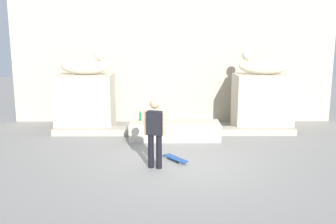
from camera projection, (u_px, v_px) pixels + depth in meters
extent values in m
plane|color=gray|center=(177.00, 167.00, 9.23)|extent=(40.00, 40.00, 0.00)
cube|color=#C0B198|center=(173.00, 34.00, 13.76)|extent=(11.48, 0.60, 6.27)
cube|color=beige|center=(85.00, 102.00, 12.71)|extent=(1.83, 1.31, 1.84)
cube|color=beige|center=(262.00, 102.00, 12.76)|extent=(1.83, 1.31, 1.84)
ellipsoid|color=beige|center=(84.00, 67.00, 12.48)|extent=(1.67, 0.84, 0.52)
sphere|color=beige|center=(100.00, 56.00, 12.31)|extent=(0.32, 0.32, 0.32)
ellipsoid|color=beige|center=(264.00, 67.00, 12.52)|extent=(1.67, 0.83, 0.52)
sphere|color=beige|center=(247.00, 55.00, 12.54)|extent=(0.32, 0.32, 0.32)
cube|color=beige|center=(175.00, 131.00, 11.64)|extent=(2.72, 0.89, 0.53)
cylinder|color=black|center=(159.00, 152.00, 9.05)|extent=(0.14, 0.14, 0.82)
cylinder|color=black|center=(151.00, 151.00, 9.10)|extent=(0.14, 0.14, 0.82)
cube|color=black|center=(155.00, 123.00, 8.94)|extent=(0.40, 0.29, 0.56)
sphere|color=tan|center=(155.00, 104.00, 8.85)|extent=(0.23, 0.23, 0.23)
cylinder|color=tan|center=(164.00, 124.00, 8.88)|extent=(0.09, 0.09, 0.58)
cylinder|color=tan|center=(146.00, 123.00, 9.00)|extent=(0.09, 0.09, 0.58)
cube|color=navy|center=(175.00, 158.00, 9.65)|extent=(0.63, 0.77, 0.02)
cylinder|color=white|center=(166.00, 157.00, 9.85)|extent=(0.06, 0.06, 0.06)
cylinder|color=white|center=(170.00, 156.00, 9.93)|extent=(0.06, 0.06, 0.06)
cylinder|color=white|center=(180.00, 163.00, 9.38)|extent=(0.06, 0.06, 0.06)
cylinder|color=white|center=(185.00, 162.00, 9.46)|extent=(0.06, 0.06, 0.06)
cylinder|color=silver|center=(211.00, 116.00, 11.85)|extent=(0.06, 0.06, 0.22)
cylinder|color=silver|center=(211.00, 112.00, 11.83)|extent=(0.03, 0.03, 0.06)
cylinder|color=yellow|center=(211.00, 111.00, 11.82)|extent=(0.03, 0.03, 0.01)
cylinder|color=#194C99|center=(151.00, 121.00, 11.22)|extent=(0.07, 0.07, 0.25)
cylinder|color=#194C99|center=(150.00, 116.00, 11.19)|extent=(0.03, 0.03, 0.06)
cylinder|color=yellow|center=(150.00, 114.00, 11.18)|extent=(0.04, 0.04, 0.01)
cylinder|color=#1E722D|center=(140.00, 117.00, 11.77)|extent=(0.08, 0.08, 0.25)
cylinder|color=#1E722D|center=(140.00, 112.00, 11.74)|extent=(0.03, 0.03, 0.06)
cylinder|color=yellow|center=(140.00, 111.00, 11.74)|extent=(0.04, 0.04, 0.01)
cube|color=#A9A08F|center=(174.00, 131.00, 12.23)|extent=(7.70, 0.50, 0.21)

